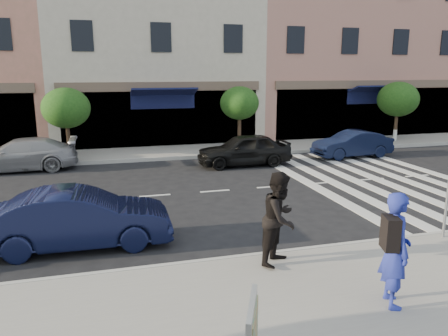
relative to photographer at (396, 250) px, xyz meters
The scene contains 14 objects.
ground 4.26m from the photographer, 103.77° to the left, with size 120.00×120.00×0.00m, color black.
sidewalk_near 1.45m from the photographer, 165.96° to the left, with size 60.00×4.50×0.15m, color gray.
sidewalk_far 15.06m from the photographer, 93.74° to the left, with size 60.00×3.00×0.15m, color gray.
building_centre 21.50m from the photographer, 94.03° to the left, with size 11.00×9.00×11.00m, color beige.
building_east_mid 24.09m from the photographer, 63.38° to the left, with size 13.00×9.00×13.00m, color tan.
street_tree_wb 16.00m from the photographer, 112.01° to the left, with size 2.10×2.10×3.06m.
street_tree_c 14.98m from the photographer, 82.22° to the left, with size 1.90×1.90×3.04m.
street_tree_ea 18.49m from the photographer, 53.32° to the left, with size 2.20×2.20×3.19m.
photographer is the anchor object (origin of this frame).
walker 2.32m from the photographer, 120.70° to the left, with size 0.92×0.71×1.88m, color black.
car_near_mid 6.68m from the photographer, 139.89° to the left, with size 1.42×4.09×1.35m, color black.
car_far_left 15.22m from the photographer, 120.57° to the left, with size 1.79×4.41×1.28m, color gray.
car_far_mid 11.67m from the photographer, 84.01° to the left, with size 1.59×3.95×1.35m, color black.
car_far_right 13.65m from the photographer, 61.10° to the left, with size 1.29×3.70×1.22m, color black.
Camera 1 is at (-3.49, -9.62, 3.97)m, focal length 35.00 mm.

